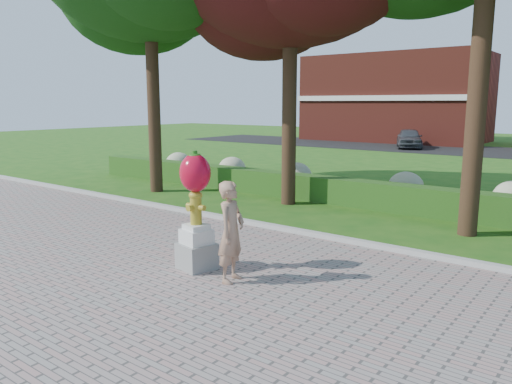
% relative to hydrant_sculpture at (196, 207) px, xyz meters
% --- Properties ---
extents(ground, '(100.00, 100.00, 0.00)m').
position_rel_hydrant_sculpture_xyz_m(ground, '(-0.17, 0.32, -1.22)').
color(ground, '#205415').
rests_on(ground, ground).
extents(curb, '(40.00, 0.18, 0.15)m').
position_rel_hydrant_sculpture_xyz_m(curb, '(-0.17, 3.32, -1.14)').
color(curb, '#ADADA5').
rests_on(curb, ground).
extents(lawn_hedge, '(24.00, 0.70, 0.80)m').
position_rel_hydrant_sculpture_xyz_m(lawn_hedge, '(-0.17, 7.32, -0.82)').
color(lawn_hedge, '#204C15').
rests_on(lawn_hedge, ground).
extents(hydrangea_row, '(20.10, 1.10, 0.99)m').
position_rel_hydrant_sculpture_xyz_m(hydrangea_row, '(0.40, 8.32, -0.67)').
color(hydrangea_row, '#C0C294').
rests_on(hydrangea_row, ground).
extents(street, '(50.00, 8.00, 0.02)m').
position_rel_hydrant_sculpture_xyz_m(street, '(-0.17, 28.32, -1.21)').
color(street, black).
rests_on(street, ground).
extents(building_left, '(14.00, 8.00, 7.00)m').
position_rel_hydrant_sculpture_xyz_m(building_left, '(-10.17, 34.32, 2.28)').
color(building_left, maroon).
rests_on(building_left, ground).
extents(hydrant_sculpture, '(0.72, 0.72, 2.23)m').
position_rel_hydrant_sculpture_xyz_m(hydrant_sculpture, '(0.00, 0.00, 0.00)').
color(hydrant_sculpture, gray).
rests_on(hydrant_sculpture, walkway).
extents(woman, '(0.57, 0.73, 1.77)m').
position_rel_hydrant_sculpture_xyz_m(woman, '(0.95, -0.11, -0.29)').
color(woman, tan).
rests_on(woman, walkway).
extents(parked_car, '(3.09, 4.32, 1.36)m').
position_rel_hydrant_sculpture_xyz_m(parked_car, '(-6.39, 27.74, -0.52)').
color(parked_car, '#43464B').
rests_on(parked_car, street).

